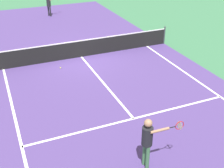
{
  "coord_description": "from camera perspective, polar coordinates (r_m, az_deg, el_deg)",
  "views": [
    {
      "loc": [
        -4.34,
        -14.54,
        6.46
      ],
      "look_at": [
        -0.4,
        -5.26,
        1.0
      ],
      "focal_mm": 47.56,
      "sensor_mm": 36.0,
      "label": 1
    }
  ],
  "objects": [
    {
      "name": "tennis_ball_near_net",
      "position": [
        15.26,
        -9.88,
        3.09
      ],
      "size": [
        0.07,
        0.07,
        0.07
      ],
      "primitive_type": "sphere",
      "color": "#CCE033",
      "rests_on": "ground_plane"
    },
    {
      "name": "line_sideline_right",
      "position": [
        13.67,
        18.87,
        -1.41
      ],
      "size": [
        0.1,
        11.89,
        0.01
      ],
      "primitive_type": "cube",
      "color": "white",
      "rests_on": "ground_plane"
    },
    {
      "name": "ground_plane",
      "position": [
        16.49,
        -5.9,
        5.22
      ],
      "size": [
        60.0,
        60.0,
        0.0
      ],
      "primitive_type": "plane",
      "color": "#38724C"
    },
    {
      "name": "line_center_service",
      "position": [
        13.75,
        -1.83,
        0.42
      ],
      "size": [
        0.1,
        6.4,
        0.01
      ],
      "primitive_type": "cube",
      "color": "white",
      "rests_on": "ground_plane"
    },
    {
      "name": "line_service_near",
      "position": [
        11.25,
        4.17,
        -6.64
      ],
      "size": [
        8.22,
        0.1,
        0.01
      ],
      "primitive_type": "cube",
      "color": "white",
      "rests_on": "ground_plane"
    },
    {
      "name": "court_surface_inbounds",
      "position": [
        16.49,
        -5.9,
        5.22
      ],
      "size": [
        10.62,
        24.4,
        0.0
      ],
      "primitive_type": "cube",
      "color": "#4C387A",
      "rests_on": "ground_plane"
    },
    {
      "name": "net",
      "position": [
        16.3,
        -5.99,
        6.81
      ],
      "size": [
        10.63,
        0.09,
        1.07
      ],
      "color": "#33383D",
      "rests_on": "ground_plane"
    },
    {
      "name": "player_far",
      "position": [
        24.45,
        -12.02,
        14.88
      ],
      "size": [
        1.15,
        0.56,
        1.58
      ],
      "color": "black",
      "rests_on": "ground_plane"
    },
    {
      "name": "player_near",
      "position": [
        8.66,
        6.96,
        -10.26
      ],
      "size": [
        1.22,
        0.54,
        1.72
      ],
      "color": "#3F7247",
      "rests_on": "ground_plane"
    },
    {
      "name": "line_sideline_left",
      "position": [
        10.75,
        -17.3,
        -10.01
      ],
      "size": [
        0.1,
        11.89,
        0.01
      ],
      "primitive_type": "cube",
      "color": "white",
      "rests_on": "ground_plane"
    }
  ]
}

